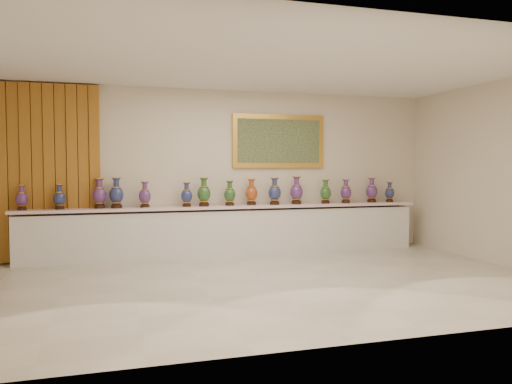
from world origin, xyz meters
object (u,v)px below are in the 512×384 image
(vase_1, at_px, (60,198))
(vase_2, at_px, (100,195))
(vase_0, at_px, (22,199))
(counter, at_px, (229,231))

(vase_1, xyz_separation_m, vase_2, (0.63, 0.03, 0.04))
(vase_0, bearing_deg, vase_1, -0.53)
(counter, xyz_separation_m, vase_1, (-2.87, -0.01, 0.65))
(vase_0, bearing_deg, counter, 0.12)
(vase_0, relative_size, vase_2, 0.81)
(counter, distance_m, vase_2, 2.34)
(counter, height_order, vase_2, vase_2)
(vase_1, bearing_deg, vase_2, 3.03)
(counter, bearing_deg, vase_1, -179.75)
(vase_1, height_order, vase_2, vase_2)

